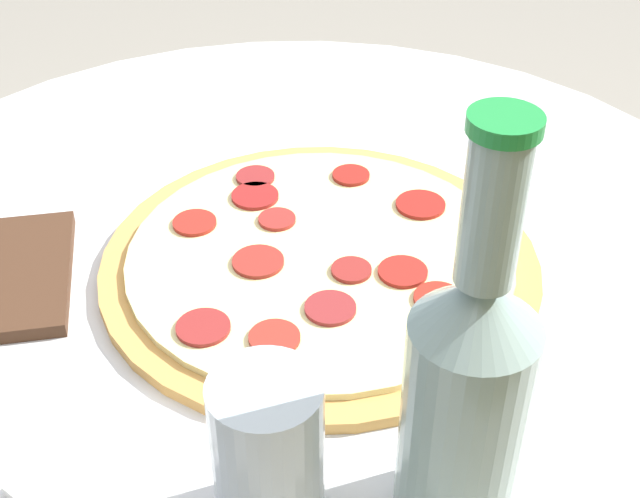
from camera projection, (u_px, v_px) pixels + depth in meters
name	position (u px, v px, depth m)	size (l,w,h in m)	color
table	(296.00, 418.00, 0.88)	(0.86, 0.86, 0.72)	silver
pizza	(320.00, 261.00, 0.73)	(0.36, 0.36, 0.02)	#C68E47
beer_bottle	(467.00, 390.00, 0.49)	(0.07, 0.07, 0.27)	gray
drinking_glass	(268.00, 455.00, 0.51)	(0.07, 0.07, 0.11)	#ADBCC6
napkin	(102.00, 463.00, 0.57)	(0.12, 0.10, 0.01)	white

